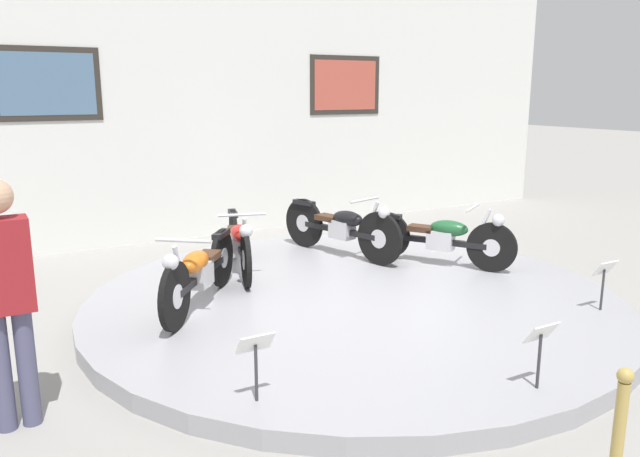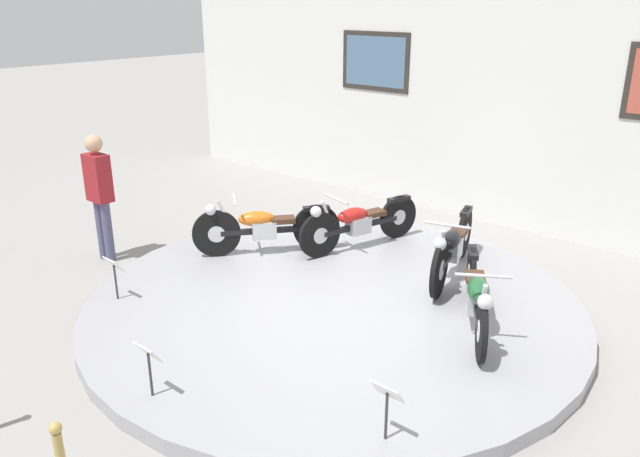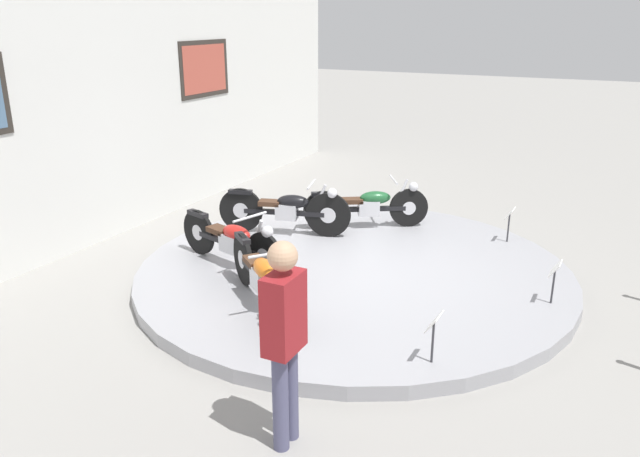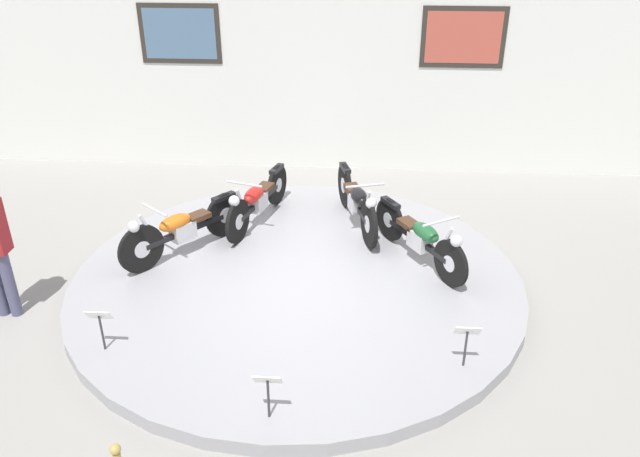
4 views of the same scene
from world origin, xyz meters
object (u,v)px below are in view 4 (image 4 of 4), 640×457
Objects in this scene: motorcycle_green at (420,237)px; info_placard_front_left at (100,321)px; motorcycle_red at (257,199)px; info_placard_front_centre at (268,386)px; info_placard_front_right at (467,336)px; motorcycle_black at (357,201)px; motorcycle_orange at (182,228)px.

info_placard_front_left is (-3.45, -2.08, -0.00)m from motorcycle_green.
info_placard_front_centre is (0.73, -3.92, -0.01)m from motorcycle_red.
motorcycle_red is 2.50m from motorcycle_green.
info_placard_front_left is 3.76m from info_placard_front_right.
motorcycle_black is at bearing 49.64° from info_placard_front_left.
motorcycle_red is at bearing -179.88° from motorcycle_black.
info_placard_front_left is (-1.15, -3.06, -0.01)m from motorcycle_red.
motorcycle_black is 1.30m from motorcycle_green.
info_placard_front_left is at bearing 155.56° from info_placard_front_centre.
motorcycle_red is 1.13× the size of motorcycle_green.
motorcycle_black reaches higher than info_placard_front_right.
motorcycle_green is 3.32m from info_placard_front_centre.
info_placard_front_right is at bearing -31.08° from motorcycle_orange.
motorcycle_orange is at bearing 118.16° from info_placard_front_centre.
motorcycle_green is at bearing 98.55° from info_placard_front_right.
motorcycle_black is 3.28m from info_placard_front_right.
motorcycle_green is at bearing -49.68° from motorcycle_black.
motorcycle_red is 0.97× the size of motorcycle_black.
motorcycle_red reaches higher than motorcycle_green.
motorcycle_green is 2.10m from info_placard_front_right.
motorcycle_orange is 0.80× the size of motorcycle_black.
motorcycle_green is (2.30, -0.99, -0.01)m from motorcycle_red.
motorcycle_green is at bearing -23.29° from motorcycle_red.
info_placard_front_centre is (-0.73, -3.92, -0.03)m from motorcycle_black.
motorcycle_green is 3.30× the size of info_placard_front_centre.
motorcycle_black is at bearing 130.32° from motorcycle_green.
info_placard_front_left is at bearing -110.61° from motorcycle_red.
motorcycle_red is 3.27m from info_placard_front_left.
motorcycle_red is 3.74× the size of info_placard_front_centre.
motorcycle_black is at bearing 0.12° from motorcycle_red.
motorcycle_orange is 3.33m from info_placard_front_centre.
motorcycle_green reaches higher than info_placard_front_centre.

